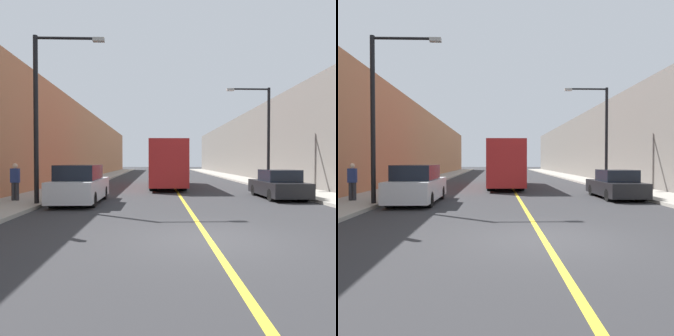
% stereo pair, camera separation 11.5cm
% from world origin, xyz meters
% --- Properties ---
extents(ground_plane, '(200.00, 200.00, 0.00)m').
position_xyz_m(ground_plane, '(0.00, 0.00, 0.00)').
color(ground_plane, '#2D2D30').
extents(sidewalk_left, '(2.77, 72.00, 0.15)m').
position_xyz_m(sidewalk_left, '(-7.60, 30.00, 0.07)').
color(sidewalk_left, '#9E998E').
rests_on(sidewalk_left, ground).
extents(sidewalk_right, '(2.77, 72.00, 0.15)m').
position_xyz_m(sidewalk_right, '(7.60, 30.00, 0.07)').
color(sidewalk_right, '#9E998E').
rests_on(sidewalk_right, ground).
extents(building_row_left, '(4.00, 72.00, 7.68)m').
position_xyz_m(building_row_left, '(-10.99, 30.00, 3.84)').
color(building_row_left, '#B2724C').
rests_on(building_row_left, ground).
extents(building_row_right, '(4.00, 72.00, 7.57)m').
position_xyz_m(building_row_right, '(10.99, 30.00, 3.79)').
color(building_row_right, '#66605B').
rests_on(building_row_right, ground).
extents(road_center_line, '(0.16, 72.00, 0.01)m').
position_xyz_m(road_center_line, '(0.00, 30.00, 0.00)').
color(road_center_line, gold).
rests_on(road_center_line, ground).
extents(bus, '(2.48, 10.24, 3.37)m').
position_xyz_m(bus, '(-0.56, 16.69, 1.80)').
color(bus, '#AD1E1E').
rests_on(bus, ground).
extents(parked_suv_left, '(1.94, 4.86, 1.80)m').
position_xyz_m(parked_suv_left, '(-4.88, 7.19, 0.84)').
color(parked_suv_left, silver).
rests_on(parked_suv_left, ground).
extents(car_right_near, '(1.90, 4.49, 1.52)m').
position_xyz_m(car_right_near, '(5.13, 8.90, 0.69)').
color(car_right_near, black).
rests_on(car_right_near, ground).
extents(street_lamp_left, '(3.05, 0.24, 7.22)m').
position_xyz_m(street_lamp_left, '(-6.22, 6.11, 4.34)').
color(street_lamp_left, black).
rests_on(street_lamp_left, sidewalk_left).
extents(street_lamp_right, '(3.05, 0.24, 6.93)m').
position_xyz_m(street_lamp_right, '(6.21, 14.41, 4.19)').
color(street_lamp_right, black).
rests_on(street_lamp_right, sidewalk_right).
extents(pedestrian, '(0.38, 0.24, 1.73)m').
position_xyz_m(pedestrian, '(-7.89, 7.20, 1.04)').
color(pedestrian, '#2D2D33').
rests_on(pedestrian, sidewalk_left).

